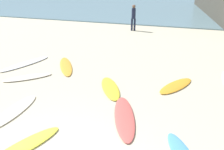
% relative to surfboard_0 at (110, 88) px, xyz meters
% --- Properties ---
extents(surfboard_0, '(1.42, 2.00, 0.08)m').
position_rel_surfboard_0_xyz_m(surfboard_0, '(0.00, 0.00, 0.00)').
color(surfboard_0, yellow).
rests_on(surfboard_0, ground_plane).
extents(surfboard_1, '(1.45, 1.95, 0.07)m').
position_rel_surfboard_0_xyz_m(surfboard_1, '(2.31, 0.92, -0.00)').
color(surfboard_1, orange).
rests_on(surfboard_1, ground_plane).
extents(surfboard_2, '(1.77, 1.62, 0.08)m').
position_rel_surfboard_0_xyz_m(surfboard_2, '(-3.49, -0.06, 0.00)').
color(surfboard_2, '#F6E1C7').
rests_on(surfboard_2, ground_plane).
extents(surfboard_4, '(1.32, 2.48, 0.07)m').
position_rel_surfboard_0_xyz_m(surfboard_4, '(0.97, -1.71, -0.00)').
color(surfboard_4, '#D2554D').
rests_on(surfboard_4, ground_plane).
extents(surfboard_6, '(1.38, 2.57, 0.08)m').
position_rel_surfboard_0_xyz_m(surfboard_6, '(-4.53, 1.25, -0.00)').
color(surfboard_6, white).
rests_on(surfboard_6, ground_plane).
extents(surfboard_8, '(1.29, 2.03, 0.07)m').
position_rel_surfboard_0_xyz_m(surfboard_8, '(-1.07, -3.67, -0.00)').
color(surfboard_8, yellow).
rests_on(surfboard_8, ground_plane).
extents(surfboard_9, '(1.69, 2.33, 0.07)m').
position_rel_surfboard_0_xyz_m(surfboard_9, '(-2.59, 1.54, -0.00)').
color(surfboard_9, gold).
rests_on(surfboard_9, ground_plane).
extents(surfboard_10, '(0.59, 2.10, 0.06)m').
position_rel_surfboard_0_xyz_m(surfboard_10, '(-2.38, -2.36, -0.01)').
color(surfboard_10, '#F5E1C9').
rests_on(surfboard_10, ground_plane).
extents(beachgoer_near, '(0.34, 0.34, 1.82)m').
position_rel_surfboard_0_xyz_m(beachgoer_near, '(-1.22, 9.43, 0.99)').
color(beachgoer_near, '#191E33').
rests_on(beachgoer_near, ground_plane).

